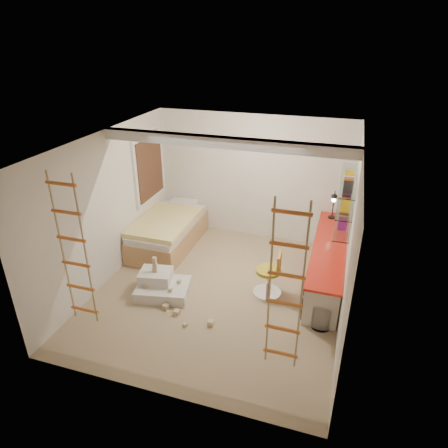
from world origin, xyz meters
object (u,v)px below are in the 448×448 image
(bed, at_px, (169,231))
(swivel_chair, at_px, (269,279))
(play_platform, at_px, (161,285))
(desk, at_px, (328,262))

(bed, xyz_separation_m, swivel_chair, (2.31, -1.04, -0.03))
(bed, xyz_separation_m, play_platform, (0.56, -1.56, -0.18))
(bed, relative_size, play_platform, 2.05)
(bed, bearing_deg, swivel_chair, -24.34)
(desk, relative_size, bed, 1.40)
(swivel_chair, xyz_separation_m, play_platform, (-1.75, -0.51, -0.15))
(desk, height_order, play_platform, desk)
(desk, xyz_separation_m, bed, (-3.20, 0.36, -0.07))
(desk, distance_m, play_platform, 2.90)
(desk, bearing_deg, bed, 173.51)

